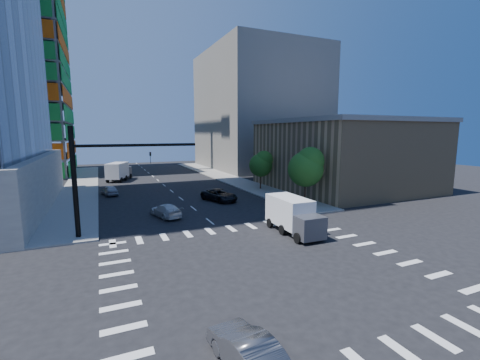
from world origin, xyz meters
TOP-DOWN VIEW (x-y plane):
  - ground at (0.00, 0.00)m, footprint 160.00×160.00m
  - road_markings at (0.00, 0.00)m, footprint 20.00×20.00m
  - sidewalk_ne at (12.50, 40.00)m, footprint 5.00×60.00m
  - sidewalk_nw at (-12.50, 40.00)m, footprint 5.00×60.00m
  - commercial_building at (25.00, 22.00)m, footprint 20.50×22.50m
  - bg_building_ne at (27.00, 55.00)m, footprint 24.00×30.00m
  - signal_mast_nw at (-10.00, 11.50)m, footprint 10.20×0.40m
  - tree_south at (12.63, 13.90)m, footprint 4.16×4.16m
  - tree_north at (12.93, 25.90)m, footprint 3.54×3.52m
  - car_nb_far at (4.14, 20.66)m, footprint 4.10×5.85m
  - car_sb_near at (-3.60, 15.45)m, footprint 2.99×4.95m
  - car_sb_mid at (-8.50, 30.33)m, footprint 2.41×4.29m
  - car_sb_cross at (-5.02, -7.46)m, footprint 1.95×4.39m
  - box_truck_near at (5.42, 5.38)m, footprint 2.56×5.81m
  - box_truck_far at (-6.37, 44.70)m, footprint 4.90×6.81m

SIDE VIEW (x-z plane):
  - ground at x=0.00m, z-range 0.00..0.00m
  - road_markings at x=0.00m, z-range 0.00..0.01m
  - sidewalk_ne at x=12.50m, z-range 0.00..0.15m
  - sidewalk_nw at x=-12.50m, z-range 0.00..0.15m
  - car_sb_near at x=-3.60m, z-range 0.00..1.34m
  - car_sb_mid at x=-8.50m, z-range 0.00..1.38m
  - car_sb_cross at x=-5.02m, z-range 0.00..1.40m
  - car_nb_far at x=4.14m, z-range 0.00..1.48m
  - box_truck_near at x=5.42m, z-range -0.17..2.85m
  - box_truck_far at x=-6.37m, z-range -0.19..3.10m
  - tree_north at x=12.93m, z-range 1.10..6.88m
  - tree_south at x=12.63m, z-range 1.27..8.10m
  - commercial_building at x=25.00m, z-range 0.01..10.61m
  - signal_mast_nw at x=-10.00m, z-range 0.99..9.99m
  - bg_building_ne at x=27.00m, z-range 0.00..28.00m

